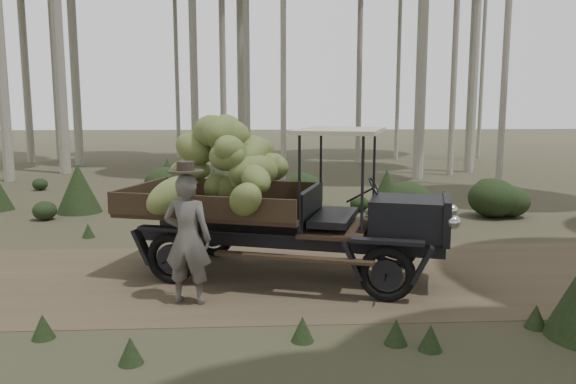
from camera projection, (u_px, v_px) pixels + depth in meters
name	position (u px, v px, depth m)	size (l,w,h in m)	color
ground	(150.00, 280.00, 8.81)	(120.00, 120.00, 0.00)	#473D2B
dirt_track	(150.00, 280.00, 8.81)	(70.00, 4.00, 0.01)	brown
banana_truck	(256.00, 182.00, 8.93)	(5.39, 3.19, 2.64)	black
farmer	(188.00, 237.00, 7.65)	(0.74, 0.57, 1.97)	#575350
undergrowth	(288.00, 236.00, 9.39)	(22.87, 22.17, 1.39)	#233319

